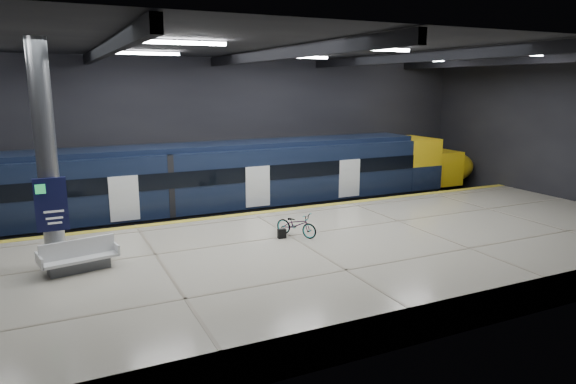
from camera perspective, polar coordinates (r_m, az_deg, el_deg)
ground at (r=20.51m, az=-0.99°, el=-7.09°), size 30.00×30.00×0.00m
room_shell at (r=19.42m, az=-1.05°, el=9.09°), size 30.10×16.10×8.05m
platform at (r=18.21m, az=2.28°, el=-7.76°), size 30.00×11.00×1.10m
safety_strip at (r=22.62m, az=-3.87°, el=-2.37°), size 30.00×0.40×0.01m
rails at (r=25.38m, az=-6.12°, el=-3.22°), size 30.00×1.52×0.16m
train at (r=24.80m, az=-7.18°, el=1.09°), size 29.40×2.84×3.79m
bench at (r=16.94m, az=-22.23°, el=-6.98°), size 2.38×1.33×0.99m
bicycle at (r=19.13m, az=0.94°, el=-3.64°), size 1.41×1.76×0.90m
pannier_bag at (r=18.96m, az=-0.69°, el=-4.64°), size 0.32×0.21×0.35m
info_column at (r=16.79m, az=-25.21°, el=3.20°), size 0.90×0.78×6.90m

